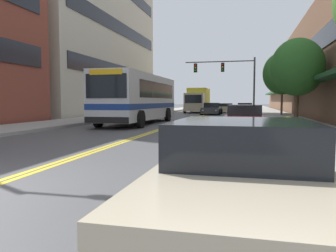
# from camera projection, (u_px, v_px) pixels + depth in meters

# --- Properties ---
(ground_plane) EXTENTS (240.00, 240.00, 0.00)m
(ground_plane) POSITION_uv_depth(u_px,v_px,m) (210.00, 113.00, 41.39)
(ground_plane) COLOR #4C4C4F
(sidewalk_left) EXTENTS (3.68, 106.00, 0.16)m
(sidewalk_left) POSITION_uv_depth(u_px,v_px,m) (154.00, 112.00, 43.09)
(sidewalk_left) COLOR #9E9B96
(sidewalk_left) RESTS_ON ground_plane
(sidewalk_right) EXTENTS (3.68, 106.00, 0.16)m
(sidewalk_right) POSITION_uv_depth(u_px,v_px,m) (271.00, 113.00, 39.69)
(sidewalk_right) COLOR #9E9B96
(sidewalk_right) RESTS_ON ground_plane
(centre_line) EXTENTS (0.34, 106.00, 0.01)m
(centre_line) POSITION_uv_depth(u_px,v_px,m) (210.00, 113.00, 41.39)
(centre_line) COLOR yellow
(centre_line) RESTS_ON ground_plane
(storefront_row_right) EXTENTS (9.10, 68.00, 9.25)m
(storefront_row_right) POSITION_uv_depth(u_px,v_px,m) (326.00, 74.00, 37.94)
(storefront_row_right) COLOR brown
(storefront_row_right) RESTS_ON ground_plane
(city_bus) EXTENTS (2.85, 10.67, 3.20)m
(city_bus) POSITION_uv_depth(u_px,v_px,m) (139.00, 97.00, 22.03)
(city_bus) COLOR silver
(city_bus) RESTS_ON ground_plane
(car_charcoal_parked_left_near) EXTENTS (2.10, 4.42, 1.16)m
(car_charcoal_parked_left_near) POSITION_uv_depth(u_px,v_px,m) (160.00, 110.00, 33.92)
(car_charcoal_parked_left_near) COLOR #232328
(car_charcoal_parked_left_near) RESTS_ON ground_plane
(car_champagne_parked_right_foreground) EXTENTS (2.09, 4.36, 1.28)m
(car_champagne_parked_right_foreground) POSITION_uv_depth(u_px,v_px,m) (242.00, 179.00, 3.79)
(car_champagne_parked_right_foreground) COLOR beige
(car_champagne_parked_right_foreground) RESTS_ON ground_plane
(car_navy_parked_right_mid) EXTENTS (2.03, 4.43, 1.30)m
(car_navy_parked_right_mid) POSITION_uv_depth(u_px,v_px,m) (245.00, 109.00, 36.39)
(car_navy_parked_right_mid) COLOR #19234C
(car_navy_parked_right_mid) RESTS_ON ground_plane
(car_red_parked_right_far) EXTENTS (1.99, 4.18, 1.33)m
(car_red_parked_right_far) POSITION_uv_depth(u_px,v_px,m) (244.00, 120.00, 15.13)
(car_red_parked_right_far) COLOR maroon
(car_red_parked_right_far) RESTS_ON ground_plane
(car_dark_grey_moving_lead) EXTENTS (2.17, 4.92, 1.32)m
(car_dark_grey_moving_lead) POSITION_uv_depth(u_px,v_px,m) (212.00, 109.00, 36.79)
(car_dark_grey_moving_lead) COLOR #38383D
(car_dark_grey_moving_lead) RESTS_ON ground_plane
(car_beige_moving_second) EXTENTS (2.19, 4.25, 1.22)m
(car_beige_moving_second) POSITION_uv_depth(u_px,v_px,m) (226.00, 108.00, 42.71)
(car_beige_moving_second) COLOR #BCAD89
(car_beige_moving_second) RESTS_ON ground_plane
(box_truck) EXTENTS (2.75, 7.42, 3.21)m
(box_truck) POSITION_uv_depth(u_px,v_px,m) (198.00, 100.00, 43.47)
(box_truck) COLOR #BCAD89
(box_truck) RESTS_ON ground_plane
(traffic_signal_mast) EXTENTS (7.22, 0.38, 5.96)m
(traffic_signal_mast) POSITION_uv_depth(u_px,v_px,m) (229.00, 74.00, 33.93)
(traffic_signal_mast) COLOR #47474C
(traffic_signal_mast) RESTS_ON ground_plane
(street_tree_right_mid) EXTENTS (3.34, 3.34, 5.37)m
(street_tree_right_mid) POSITION_uv_depth(u_px,v_px,m) (298.00, 67.00, 20.96)
(street_tree_right_mid) COLOR brown
(street_tree_right_mid) RESTS_ON sidewalk_right
(street_tree_right_far) EXTENTS (3.79, 3.79, 6.16)m
(street_tree_right_far) POSITION_uv_depth(u_px,v_px,m) (282.00, 73.00, 32.21)
(street_tree_right_far) COLOR brown
(street_tree_right_far) RESTS_ON sidewalk_right
(fire_hydrant) EXTENTS (0.36, 0.28, 0.80)m
(fire_hydrant) POSITION_uv_depth(u_px,v_px,m) (288.00, 127.00, 11.99)
(fire_hydrant) COLOR yellow
(fire_hydrant) RESTS_ON sidewalk_right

